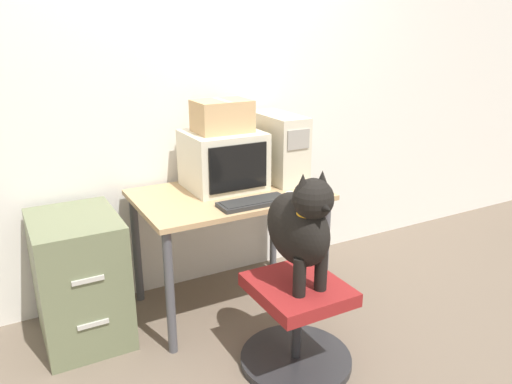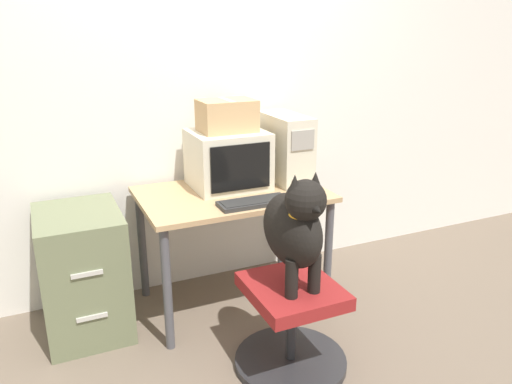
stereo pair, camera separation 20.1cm
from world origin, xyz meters
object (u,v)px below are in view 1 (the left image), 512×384
Objects in this scene: keyboard at (253,202)px; dog at (301,225)px; crt_monitor at (223,160)px; filing_cabinet at (80,279)px; pc_tower at (278,147)px; cardboard_box at (222,116)px; office_chair at (297,324)px.

keyboard is 0.47m from dog.
crt_monitor is 1.08m from filing_cabinet.
dog is 0.83× the size of filing_cabinet.
pc_tower is 1.42× the size of cardboard_box.
keyboard is 1.06m from filing_cabinet.
office_chair is 0.81× the size of filing_cabinet.
pc_tower is at bearing 65.93° from dog.
pc_tower is 0.79× the size of office_chair.
dog is 1.85× the size of cardboard_box.
keyboard is 0.68× the size of office_chair.
crt_monitor is 0.86m from dog.
pc_tower reaches higher than office_chair.
dog is at bearing -114.07° from pc_tower.
crt_monitor is 0.41m from keyboard.
dog is (0.01, -0.85, -0.13)m from crt_monitor.
office_chair is at bearing -89.08° from keyboard.
filing_cabinet is (-0.92, -0.04, -0.56)m from crt_monitor.
filing_cabinet is at bearing 160.18° from keyboard.
dog is at bearing -89.10° from keyboard.
keyboard is at bearing -88.94° from cardboard_box.
cardboard_box is (0.92, 0.05, 0.83)m from filing_cabinet.
dog is at bearing -89.03° from cardboard_box.
pc_tower is at bearing 43.58° from keyboard.
office_chair is at bearing -40.45° from filing_cabinet.
pc_tower is at bearing 65.69° from office_chair.
crt_monitor is at bearing 177.84° from pc_tower.
pc_tower is 0.56m from keyboard.
pc_tower is at bearing -2.16° from crt_monitor.
office_chair is at bearing -89.01° from crt_monitor.
filing_cabinet is (-1.31, -0.03, -0.60)m from pc_tower.
pc_tower reaches higher than dog.
crt_monitor is at bearing 2.61° from filing_cabinet.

